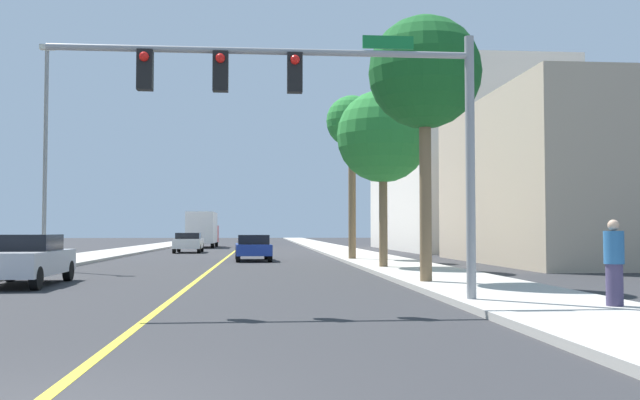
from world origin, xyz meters
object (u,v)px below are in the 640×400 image
(car_white, at_px, (189,242))
(car_blue, at_px, (253,247))
(car_silver, at_px, (23,259))
(delivery_truck, at_px, (203,229))
(street_lamp, at_px, (45,144))
(traffic_signal_mast, at_px, (326,99))
(palm_near, at_px, (425,74))
(palm_mid, at_px, (383,137))
(palm_far, at_px, (352,125))
(pedestrian, at_px, (614,263))

(car_white, bearing_deg, car_blue, -71.76)
(car_white, distance_m, car_silver, 29.01)
(car_blue, relative_size, delivery_truck, 0.51)
(street_lamp, relative_size, car_white, 2.04)
(street_lamp, xyz_separation_m, delivery_truck, (3.22, 35.86, -3.34))
(car_silver, bearing_deg, traffic_signal_mast, 140.76)
(palm_near, relative_size, car_silver, 1.68)
(palm_mid, relative_size, car_silver, 1.56)
(street_lamp, xyz_separation_m, car_white, (3.45, 21.42, -4.30))
(car_blue, bearing_deg, palm_far, -15.50)
(palm_far, height_order, delivery_truck, palm_far)
(palm_mid, distance_m, delivery_truck, 38.47)
(traffic_signal_mast, relative_size, car_white, 2.05)
(palm_far, bearing_deg, palm_near, -89.78)
(delivery_truck, bearing_deg, palm_far, -71.31)
(street_lamp, height_order, car_white, street_lamp)
(car_silver, relative_size, delivery_truck, 0.51)
(street_lamp, distance_m, car_blue, 12.23)
(palm_near, bearing_deg, pedestrian, -72.48)
(palm_near, distance_m, car_white, 32.31)
(traffic_signal_mast, distance_m, car_white, 36.12)
(car_silver, bearing_deg, palm_mid, -152.67)
(car_blue, xyz_separation_m, delivery_truck, (-4.99, 27.89, 0.99))
(car_blue, relative_size, pedestrian, 2.79)
(street_lamp, bearing_deg, palm_near, -33.57)
(palm_mid, xyz_separation_m, pedestrian, (1.93, -14.46, -4.38))
(traffic_signal_mast, xyz_separation_m, car_silver, (-8.28, 6.38, -3.61))
(car_white, height_order, pedestrian, pedestrian)
(car_blue, bearing_deg, delivery_truck, 97.48)
(delivery_truck, height_order, pedestrian, delivery_truck)
(traffic_signal_mast, distance_m, street_lamp, 17.16)
(palm_near, height_order, palm_mid, palm_near)
(palm_near, height_order, pedestrian, palm_near)
(palm_mid, relative_size, car_white, 1.62)
(palm_mid, xyz_separation_m, car_silver, (-11.77, -6.51, -4.60))
(palm_near, distance_m, palm_mid, 7.88)
(traffic_signal_mast, bearing_deg, car_blue, 94.73)
(traffic_signal_mast, height_order, palm_near, palm_near)
(delivery_truck, bearing_deg, street_lamp, -95.56)
(street_lamp, xyz_separation_m, car_blue, (8.20, 7.97, -4.33))
(palm_mid, bearing_deg, pedestrian, -82.39)
(car_white, bearing_deg, traffic_signal_mast, -80.71)
(palm_mid, xyz_separation_m, palm_far, (-0.22, 7.84, 1.70))
(traffic_signal_mast, bearing_deg, palm_far, 81.01)
(traffic_signal_mast, relative_size, car_silver, 1.96)
(street_lamp, height_order, car_silver, street_lamp)
(car_blue, height_order, car_white, car_white)
(street_lamp, distance_m, car_white, 22.12)
(street_lamp, relative_size, car_blue, 1.93)
(street_lamp, relative_size, delivery_truck, 0.99)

